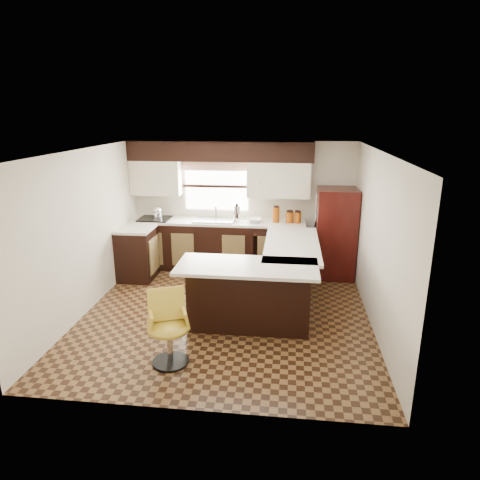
# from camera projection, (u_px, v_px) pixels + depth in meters

# --- Properties ---
(floor) EXTENTS (4.40, 4.40, 0.00)m
(floor) POSITION_uv_depth(u_px,v_px,m) (226.00, 313.00, 6.43)
(floor) COLOR #49301A
(floor) RESTS_ON ground
(ceiling) EXTENTS (4.40, 4.40, 0.00)m
(ceiling) POSITION_uv_depth(u_px,v_px,m) (225.00, 151.00, 5.74)
(ceiling) COLOR silver
(ceiling) RESTS_ON wall_back
(wall_back) EXTENTS (4.40, 0.00, 4.40)m
(wall_back) POSITION_uv_depth(u_px,v_px,m) (243.00, 205.00, 8.18)
(wall_back) COLOR beige
(wall_back) RESTS_ON floor
(wall_front) EXTENTS (4.40, 0.00, 4.40)m
(wall_front) POSITION_uv_depth(u_px,v_px,m) (191.00, 302.00, 3.99)
(wall_front) COLOR beige
(wall_front) RESTS_ON floor
(wall_left) EXTENTS (0.00, 4.40, 4.40)m
(wall_left) POSITION_uv_depth(u_px,v_px,m) (85.00, 232.00, 6.32)
(wall_left) COLOR beige
(wall_left) RESTS_ON floor
(wall_right) EXTENTS (0.00, 4.40, 4.40)m
(wall_right) POSITION_uv_depth(u_px,v_px,m) (377.00, 242.00, 5.85)
(wall_right) COLOR beige
(wall_right) RESTS_ON floor
(base_cab_back) EXTENTS (3.30, 0.60, 0.90)m
(base_cab_back) POSITION_uv_depth(u_px,v_px,m) (217.00, 246.00, 8.16)
(base_cab_back) COLOR black
(base_cab_back) RESTS_ON floor
(base_cab_left) EXTENTS (0.60, 0.70, 0.90)m
(base_cab_left) POSITION_uv_depth(u_px,v_px,m) (137.00, 254.00, 7.69)
(base_cab_left) COLOR black
(base_cab_left) RESTS_ON floor
(counter_back) EXTENTS (3.30, 0.60, 0.04)m
(counter_back) POSITION_uv_depth(u_px,v_px,m) (217.00, 222.00, 8.02)
(counter_back) COLOR silver
(counter_back) RESTS_ON base_cab_back
(counter_left) EXTENTS (0.60, 0.70, 0.04)m
(counter_left) POSITION_uv_depth(u_px,v_px,m) (136.00, 229.00, 7.56)
(counter_left) COLOR silver
(counter_left) RESTS_ON base_cab_left
(soffit) EXTENTS (3.40, 0.35, 0.36)m
(soffit) POSITION_uv_depth(u_px,v_px,m) (220.00, 151.00, 7.76)
(soffit) COLOR black
(soffit) RESTS_ON wall_back
(upper_cab_left) EXTENTS (0.94, 0.35, 0.64)m
(upper_cab_left) POSITION_uv_depth(u_px,v_px,m) (156.00, 177.00, 8.04)
(upper_cab_left) COLOR beige
(upper_cab_left) RESTS_ON wall_back
(upper_cab_right) EXTENTS (1.14, 0.35, 0.64)m
(upper_cab_right) POSITION_uv_depth(u_px,v_px,m) (279.00, 180.00, 7.79)
(upper_cab_right) COLOR beige
(upper_cab_right) RESTS_ON wall_back
(window_pane) EXTENTS (1.20, 0.02, 0.90)m
(window_pane) POSITION_uv_depth(u_px,v_px,m) (216.00, 186.00, 8.11)
(window_pane) COLOR white
(window_pane) RESTS_ON wall_back
(valance) EXTENTS (1.30, 0.06, 0.18)m
(valance) POSITION_uv_depth(u_px,v_px,m) (216.00, 166.00, 7.96)
(valance) COLOR #D19B93
(valance) RESTS_ON wall_back
(sink) EXTENTS (0.75, 0.45, 0.03)m
(sink) POSITION_uv_depth(u_px,v_px,m) (214.00, 220.00, 8.00)
(sink) COLOR #B2B2B7
(sink) RESTS_ON counter_back
(dishwasher) EXTENTS (0.58, 0.03, 0.78)m
(dishwasher) POSITION_uv_depth(u_px,v_px,m) (269.00, 254.00, 7.78)
(dishwasher) COLOR black
(dishwasher) RESTS_ON floor
(cooktop) EXTENTS (0.58, 0.50, 0.02)m
(cooktop) POSITION_uv_depth(u_px,v_px,m) (155.00, 219.00, 8.13)
(cooktop) COLOR black
(cooktop) RESTS_ON counter_back
(peninsula_long) EXTENTS (0.60, 1.95, 0.90)m
(peninsula_long) POSITION_uv_depth(u_px,v_px,m) (288.00, 273.00, 6.80)
(peninsula_long) COLOR black
(peninsula_long) RESTS_ON floor
(peninsula_return) EXTENTS (1.65, 0.60, 0.90)m
(peninsula_return) POSITION_uv_depth(u_px,v_px,m) (249.00, 296.00, 5.93)
(peninsula_return) COLOR black
(peninsula_return) RESTS_ON floor
(counter_pen_long) EXTENTS (0.84, 1.95, 0.04)m
(counter_pen_long) POSITION_uv_depth(u_px,v_px,m) (292.00, 245.00, 6.66)
(counter_pen_long) COLOR silver
(counter_pen_long) RESTS_ON peninsula_long
(counter_pen_return) EXTENTS (1.89, 0.84, 0.04)m
(counter_pen_return) POSITION_uv_depth(u_px,v_px,m) (247.00, 267.00, 5.71)
(counter_pen_return) COLOR silver
(counter_pen_return) RESTS_ON peninsula_return
(refrigerator) EXTENTS (0.70, 0.67, 1.62)m
(refrigerator) POSITION_uv_depth(u_px,v_px,m) (336.00, 233.00, 7.68)
(refrigerator) COLOR black
(refrigerator) RESTS_ON floor
(bar_chair) EXTENTS (0.62, 0.62, 0.90)m
(bar_chair) POSITION_uv_depth(u_px,v_px,m) (169.00, 329.00, 5.03)
(bar_chair) COLOR gold
(bar_chair) RESTS_ON floor
(kettle) EXTENTS (0.18, 0.18, 0.24)m
(kettle) POSITION_uv_depth(u_px,v_px,m) (157.00, 212.00, 8.08)
(kettle) COLOR silver
(kettle) RESTS_ON cooktop
(percolator) EXTENTS (0.13, 0.13, 0.30)m
(percolator) POSITION_uv_depth(u_px,v_px,m) (237.00, 213.00, 7.93)
(percolator) COLOR silver
(percolator) RESTS_ON counter_back
(mixing_bowl) EXTENTS (0.28, 0.28, 0.07)m
(mixing_bowl) POSITION_uv_depth(u_px,v_px,m) (254.00, 220.00, 7.93)
(mixing_bowl) COLOR white
(mixing_bowl) RESTS_ON counter_back
(canister_large) EXTENTS (0.13, 0.13, 0.28)m
(canister_large) POSITION_uv_depth(u_px,v_px,m) (276.00, 215.00, 7.87)
(canister_large) COLOR #914009
(canister_large) RESTS_ON counter_back
(canister_med) EXTENTS (0.14, 0.14, 0.20)m
(canister_med) POSITION_uv_depth(u_px,v_px,m) (290.00, 217.00, 7.86)
(canister_med) COLOR #914009
(canister_med) RESTS_ON counter_back
(canister_small) EXTENTS (0.13, 0.13, 0.20)m
(canister_small) POSITION_uv_depth(u_px,v_px,m) (298.00, 218.00, 7.84)
(canister_small) COLOR #914009
(canister_small) RESTS_ON counter_back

